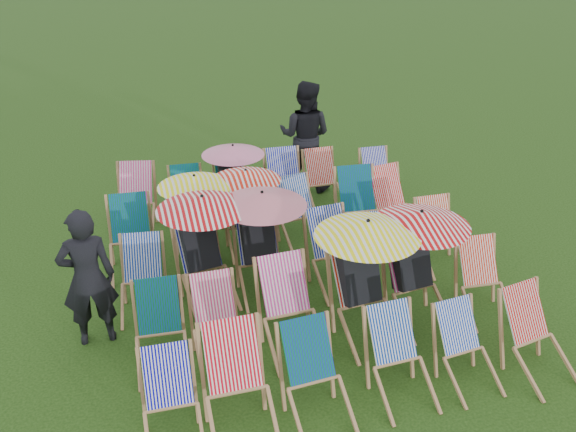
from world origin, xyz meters
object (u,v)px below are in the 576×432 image
object	(u,v)px
deckchair_0	(171,406)
person_rear	(305,136)
deckchair_5	(540,338)
person_left	(88,278)
deckchair_29	(379,177)

from	to	relation	value
deckchair_0	person_rear	world-z (taller)	person_rear
deckchair_0	person_rear	xyz separation A→B (m)	(2.95, 5.42, 0.54)
deckchair_5	person_rear	bearing A→B (deg)	89.26
person_left	deckchair_0	bearing A→B (deg)	108.73
deckchair_29	person_rear	distance (m)	1.48
deckchair_29	person_left	bearing A→B (deg)	-147.63
deckchair_5	person_left	size ratio (longest dim) A/B	0.55
deckchair_5	deckchair_29	xyz separation A→B (m)	(0.05, 4.62, -0.04)
deckchair_0	deckchair_29	size ratio (longest dim) A/B	1.04
deckchair_0	deckchair_29	distance (m)	6.08
person_rear	deckchair_5	bearing A→B (deg)	132.79
deckchair_5	deckchair_29	world-z (taller)	deckchair_5
person_left	deckchair_5	bearing A→B (deg)	155.55
person_left	deckchair_29	bearing A→B (deg)	-152.48
deckchair_5	deckchair_0	bearing A→B (deg)	167.94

